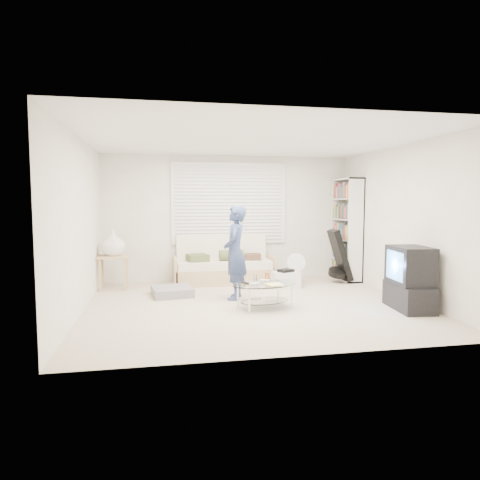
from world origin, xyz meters
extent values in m
plane|color=tan|center=(0.00, 0.00, 0.00)|extent=(5.00, 5.00, 0.00)
cube|color=white|center=(0.00, 2.25, 1.25)|extent=(5.00, 0.02, 2.50)
cube|color=white|center=(0.00, -2.25, 1.25)|extent=(5.00, 0.02, 2.50)
cube|color=white|center=(-2.50, 0.00, 1.25)|extent=(0.02, 4.50, 2.50)
cube|color=white|center=(2.50, 0.00, 1.25)|extent=(0.02, 4.50, 2.50)
cube|color=white|center=(0.00, 0.00, 2.50)|extent=(5.00, 4.50, 0.02)
cube|color=white|center=(0.00, 2.22, 1.55)|extent=(2.32, 0.06, 1.62)
cube|color=black|center=(0.00, 2.21, 1.55)|extent=(2.20, 0.01, 1.50)
cube|color=silver|center=(0.00, 2.18, 1.55)|extent=(2.16, 0.04, 1.50)
cube|color=silver|center=(0.00, 2.20, 1.55)|extent=(2.32, 0.08, 1.62)
cube|color=tan|center=(-0.17, 1.83, 0.15)|extent=(1.87, 0.75, 0.30)
cube|color=beige|center=(-0.17, 1.81, 0.37)|extent=(1.79, 0.69, 0.15)
cube|color=beige|center=(-0.17, 2.13, 0.65)|extent=(1.79, 0.21, 0.57)
cube|color=tan|center=(-1.11, 1.83, 0.26)|extent=(0.06, 0.75, 0.52)
cube|color=tan|center=(0.76, 1.83, 0.26)|extent=(0.06, 0.75, 0.52)
cube|color=#3F4D2A|center=(-0.69, 1.78, 0.51)|extent=(0.44, 0.44, 0.13)
cylinder|color=#3F4D2A|center=(-0.03, 1.75, 0.55)|extent=(0.47, 0.21, 0.21)
cube|color=#412C20|center=(0.39, 1.81, 0.50)|extent=(0.39, 0.39, 0.11)
cube|color=slate|center=(-1.20, 0.87, 0.07)|extent=(0.73, 0.73, 0.15)
cube|color=tan|center=(-2.22, 1.62, 0.59)|extent=(0.54, 0.43, 0.04)
cube|color=tan|center=(-2.44, 1.46, 0.29)|extent=(0.04, 0.04, 0.58)
cube|color=tan|center=(-2.00, 1.46, 0.29)|extent=(0.04, 0.04, 0.58)
cube|color=tan|center=(-2.44, 1.79, 0.29)|extent=(0.04, 0.04, 0.58)
cube|color=tan|center=(-2.00, 1.79, 0.29)|extent=(0.04, 0.04, 0.58)
imported|color=white|center=(-2.22, 1.62, 0.84)|extent=(0.43, 0.43, 0.45)
cube|color=white|center=(2.33, 1.75, 1.02)|extent=(0.32, 0.86, 2.05)
cube|color=black|center=(2.07, 1.45, 0.54)|extent=(0.43, 0.37, 1.02)
cylinder|color=black|center=(2.03, 1.45, 0.20)|extent=(0.37, 0.38, 0.21)
cylinder|color=white|center=(1.16, 1.46, 0.01)|extent=(0.24, 0.24, 0.03)
cylinder|color=white|center=(1.16, 1.46, 0.17)|extent=(0.03, 0.03, 0.31)
cylinder|color=white|center=(1.16, 1.46, 0.42)|extent=(0.37, 0.16, 0.36)
cylinder|color=white|center=(1.16, 1.46, 0.42)|extent=(0.10, 0.07, 0.09)
cube|color=white|center=(0.89, 1.19, 0.15)|extent=(0.49, 0.35, 0.29)
cube|color=black|center=(0.89, 1.19, 0.31)|extent=(0.33, 0.29, 0.05)
cube|color=black|center=(2.20, -0.71, 0.19)|extent=(0.54, 0.90, 0.38)
cube|color=black|center=(2.20, -0.71, 0.65)|extent=(0.55, 0.76, 0.55)
cube|color=#60B8F1|center=(1.97, -0.69, 0.65)|extent=(0.08, 0.55, 0.42)
ellipsoid|color=silver|center=(0.13, -0.24, 0.36)|extent=(1.12, 0.86, 0.02)
ellipsoid|color=silver|center=(0.13, -0.24, 0.11)|extent=(0.86, 0.65, 0.01)
cylinder|color=silver|center=(-0.16, -0.52, 0.17)|extent=(0.03, 0.03, 0.35)
cylinder|color=silver|center=(0.51, -0.36, 0.17)|extent=(0.03, 0.03, 0.35)
cylinder|color=silver|center=(-0.25, -0.13, 0.17)|extent=(0.03, 0.03, 0.35)
cylinder|color=silver|center=(0.42, 0.03, 0.17)|extent=(0.03, 0.03, 0.35)
cube|color=white|center=(-0.05, -0.36, 0.39)|extent=(0.16, 0.15, 0.04)
cube|color=white|center=(0.15, -0.14, 0.39)|extent=(0.16, 0.13, 0.04)
cylinder|color=silver|center=(0.02, -0.10, 0.43)|extent=(0.06, 0.06, 0.11)
cylinder|color=#DF6A3A|center=(0.22, -0.03, 0.43)|extent=(0.06, 0.06, 0.12)
cube|color=black|center=(-0.16, -0.20, 0.38)|extent=(0.10, 0.16, 0.02)
cube|color=white|center=(0.26, -0.38, 0.38)|extent=(0.21, 0.28, 0.01)
cube|color=#EEE866|center=(0.22, -0.41, 0.38)|extent=(0.25, 0.29, 0.01)
imported|color=navy|center=(-0.19, 0.45, 0.76)|extent=(0.51, 0.64, 1.52)
camera|label=1|loc=(-1.39, -6.32, 1.58)|focal=32.00mm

